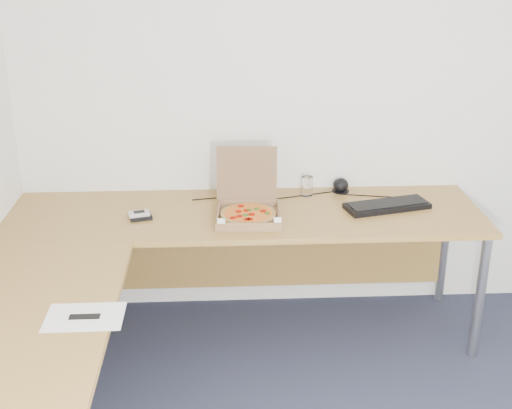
{
  "coord_description": "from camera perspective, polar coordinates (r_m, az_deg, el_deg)",
  "views": [
    {
      "loc": [
        -0.61,
        -1.91,
        2.11
      ],
      "look_at": [
        -0.45,
        1.28,
        0.82
      ],
      "focal_mm": 47.74,
      "sensor_mm": 36.0,
      "label": 1
    }
  ],
  "objects": [
    {
      "name": "pizza_box",
      "position": [
        3.51,
        -0.66,
        -0.51
      ],
      "size": [
        0.32,
        0.37,
        0.33
      ],
      "rotation": [
        0.0,
        0.0,
        -0.06
      ],
      "color": "olive",
      "rests_on": "desk"
    },
    {
      "name": "phone",
      "position": [
        3.55,
        -9.77,
        -0.76
      ],
      "size": [
        0.12,
        0.08,
        0.02
      ],
      "primitive_type": "cube",
      "rotation": [
        0.0,
        0.0,
        0.28
      ],
      "color": "#B2B5BA",
      "rests_on": "wallet"
    },
    {
      "name": "dome_speaker",
      "position": [
        3.89,
        7.12,
        1.68
      ],
      "size": [
        0.1,
        0.1,
        0.08
      ],
      "primitive_type": "ellipsoid",
      "color": "black",
      "rests_on": "desk"
    },
    {
      "name": "desk",
      "position": [
        3.22,
        -6.4,
        -4.14
      ],
      "size": [
        2.5,
        2.2,
        0.73
      ],
      "color": "#A87A39",
      "rests_on": "ground"
    },
    {
      "name": "room_shell",
      "position": [
        2.19,
        13.62,
        -1.84
      ],
      "size": [
        3.5,
        3.5,
        2.5
      ],
      "primitive_type": null,
      "color": "white",
      "rests_on": "ground"
    },
    {
      "name": "cable_bundle",
      "position": [
        3.8,
        3.36,
        0.69
      ],
      "size": [
        0.58,
        0.12,
        0.01
      ],
      "primitive_type": null,
      "rotation": [
        0.0,
        0.0,
        0.14
      ],
      "color": "black",
      "rests_on": "desk"
    },
    {
      "name": "wallet",
      "position": [
        3.56,
        -9.65,
        -0.99
      ],
      "size": [
        0.13,
        0.12,
        0.02
      ],
      "primitive_type": "cube",
      "rotation": [
        0.0,
        0.0,
        0.25
      ],
      "color": "black",
      "rests_on": "desk"
    },
    {
      "name": "drinking_glass",
      "position": [
        3.81,
        4.3,
        1.54
      ],
      "size": [
        0.06,
        0.06,
        0.11
      ],
      "primitive_type": "cylinder",
      "color": "silver",
      "rests_on": "desk"
    },
    {
      "name": "paper_sheet",
      "position": [
        2.73,
        -14.17,
        -9.11
      ],
      "size": [
        0.3,
        0.21,
        0.0
      ],
      "primitive_type": "cube",
      "rotation": [
        0.0,
        0.0,
        0.01
      ],
      "color": "white",
      "rests_on": "desk"
    },
    {
      "name": "keyboard",
      "position": [
        3.7,
        10.92,
        -0.11
      ],
      "size": [
        0.48,
        0.27,
        0.03
      ],
      "primitive_type": "cube",
      "rotation": [
        0.0,
        0.0,
        0.25
      ],
      "color": "black",
      "rests_on": "desk"
    }
  ]
}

